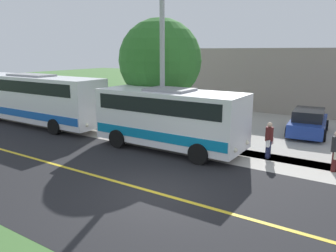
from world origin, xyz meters
The scene contains 13 objects.
ground_plane centered at (0.00, 0.00, 0.00)m, with size 120.00×120.00×0.00m, color #477238.
road_surface centered at (0.00, 0.00, 0.00)m, with size 8.00×100.00×0.01m, color black.
sidewalk centered at (-5.20, 0.00, 0.00)m, with size 2.40×100.00×0.01m, color #B2ADA3.
parking_lot_surface centered at (-12.40, 3.00, 0.00)m, with size 14.00×36.00×0.01m, color #9E9991.
road_centre_line centered at (0.00, 0.00, 0.01)m, with size 0.16×100.00×0.00m, color gold.
shuttle_bus_front centered at (-4.56, -2.28, 1.61)m, with size 2.77×7.30×2.93m.
transit_bus_rear centered at (-4.45, -12.58, 1.76)m, with size 2.55×10.98×3.21m.
pedestrian_with_bags centered at (-5.52, 4.80, 0.86)m, with size 0.72×0.34×1.61m.
pedestrian_waiting centered at (-5.76, 2.13, 0.86)m, with size 0.72×0.34×1.61m.
street_light_pole centered at (-4.88, -2.99, 4.69)m, with size 1.97×0.24×8.56m.
parked_car_near centered at (-11.18, 2.78, 0.69)m, with size 4.55×2.33×1.45m.
tree_curbside centered at (-7.40, -4.76, 4.10)m, with size 4.71×4.71×6.46m.
commercial_building centered at (-21.40, -1.25, 2.42)m, with size 10.00×20.74×4.84m, color gray.
Camera 1 is at (8.32, 5.97, 4.63)m, focal length 35.08 mm.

